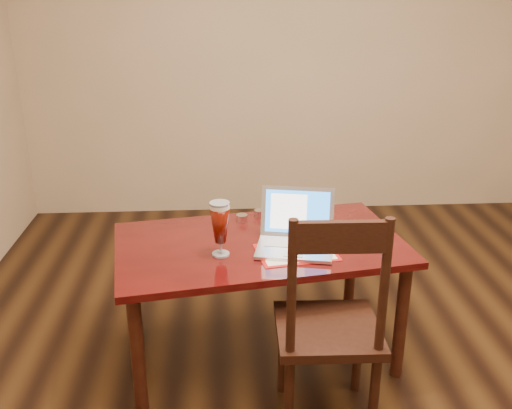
{
  "coord_description": "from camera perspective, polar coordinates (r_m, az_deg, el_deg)",
  "views": [
    {
      "loc": [
        -0.64,
        -2.18,
        1.86
      ],
      "look_at": [
        -0.48,
        0.43,
        0.84
      ],
      "focal_mm": 40.0,
      "sensor_mm": 36.0,
      "label": 1
    }
  ],
  "objects": [
    {
      "name": "dining_chair",
      "position": [
        2.5,
        7.36,
        -12.08
      ],
      "size": [
        0.46,
        0.44,
        1.05
      ],
      "rotation": [
        0.0,
        0.0,
        -0.03
      ],
      "color": "black",
      "rests_on": "ground"
    },
    {
      "name": "ground",
      "position": [
        2.94,
        10.45,
        -18.5
      ],
      "size": [
        5.0,
        5.0,
        0.0
      ],
      "primitive_type": "plane",
      "color": "black",
      "rests_on": "ground"
    },
    {
      "name": "room_shell",
      "position": [
        2.27,
        13.53,
        18.19
      ],
      "size": [
        4.51,
        5.01,
        2.71
      ],
      "color": "tan",
      "rests_on": "ground"
    },
    {
      "name": "dining_table",
      "position": [
        2.86,
        0.45,
        -4.99
      ],
      "size": [
        1.52,
        1.01,
        0.93
      ],
      "rotation": [
        0.0,
        0.0,
        0.16
      ],
      "color": "#490A09",
      "rests_on": "ground"
    }
  ]
}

